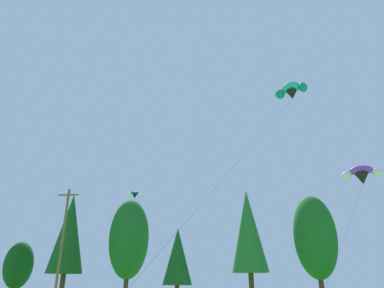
{
  "coord_description": "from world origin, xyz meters",
  "views": [
    {
      "loc": [
        1.49,
        2.07,
        2.48
      ],
      "look_at": [
        -1.37,
        23.98,
        11.51
      ],
      "focal_mm": 32.18,
      "sensor_mm": 36.0,
      "label": 1
    }
  ],
  "objects_px": {
    "utility_pole": "(62,244)",
    "parafoil_kite_far_purple": "(362,175)",
    "parafoil_kite_high_teal": "(291,91)",
    "parafoil_kite_mid_blue_white": "(135,195)"
  },
  "relations": [
    {
      "from": "utility_pole",
      "to": "parafoil_kite_mid_blue_white",
      "type": "bearing_deg",
      "value": 71.28
    },
    {
      "from": "utility_pole",
      "to": "parafoil_kite_far_purple",
      "type": "bearing_deg",
      "value": 1.33
    },
    {
      "from": "parafoil_kite_mid_blue_white",
      "to": "parafoil_kite_far_purple",
      "type": "xyz_separation_m",
      "value": [
        25.87,
        -10.38,
        -1.37
      ]
    },
    {
      "from": "parafoil_kite_high_teal",
      "to": "parafoil_kite_far_purple",
      "type": "relative_size",
      "value": 1.97
    },
    {
      "from": "parafoil_kite_high_teal",
      "to": "parafoil_kite_mid_blue_white",
      "type": "distance_m",
      "value": 24.27
    },
    {
      "from": "parafoil_kite_high_teal",
      "to": "parafoil_kite_mid_blue_white",
      "type": "xyz_separation_m",
      "value": [
        -20.71,
        7.87,
        -9.91
      ]
    },
    {
      "from": "utility_pole",
      "to": "parafoil_kite_high_teal",
      "type": "xyz_separation_m",
      "value": [
        24.46,
        3.2,
        17.52
      ]
    },
    {
      "from": "parafoil_kite_mid_blue_white",
      "to": "parafoil_kite_far_purple",
      "type": "height_order",
      "value": "parafoil_kite_mid_blue_white"
    },
    {
      "from": "parafoil_kite_high_teal",
      "to": "utility_pole",
      "type": "bearing_deg",
      "value": -172.55
    },
    {
      "from": "utility_pole",
      "to": "parafoil_kite_high_teal",
      "type": "height_order",
      "value": "parafoil_kite_high_teal"
    }
  ]
}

